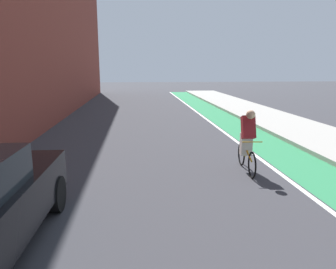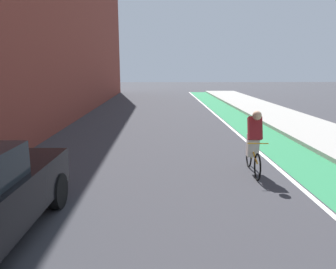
# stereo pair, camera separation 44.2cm
# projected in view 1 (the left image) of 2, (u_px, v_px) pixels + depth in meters

# --- Properties ---
(ground_plane) EXTENTS (94.17, 94.17, 0.00)m
(ground_plane) POSITION_uv_depth(u_px,v_px,m) (163.00, 142.00, 11.47)
(ground_plane) COLOR #38383D
(bike_lane_paint) EXTENTS (1.60, 42.81, 0.00)m
(bike_lane_paint) POSITION_uv_depth(u_px,v_px,m) (242.00, 130.00, 13.75)
(bike_lane_paint) COLOR #2D8451
(bike_lane_paint) RESTS_ON ground
(lane_divider_stripe) EXTENTS (0.12, 42.81, 0.00)m
(lane_divider_stripe) POSITION_uv_depth(u_px,v_px,m) (221.00, 130.00, 13.67)
(lane_divider_stripe) COLOR white
(lane_divider_stripe) RESTS_ON ground
(sidewalk_right) EXTENTS (3.06, 42.81, 0.14)m
(sidewalk_right) POSITION_uv_depth(u_px,v_px,m) (295.00, 127.00, 13.96)
(sidewalk_right) COLOR #A8A59E
(sidewalk_right) RESTS_ON ground
(cyclist_far) EXTENTS (0.48, 1.69, 1.60)m
(cyclist_far) POSITION_uv_depth(u_px,v_px,m) (247.00, 139.00, 8.14)
(cyclist_far) COLOR black
(cyclist_far) RESTS_ON ground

